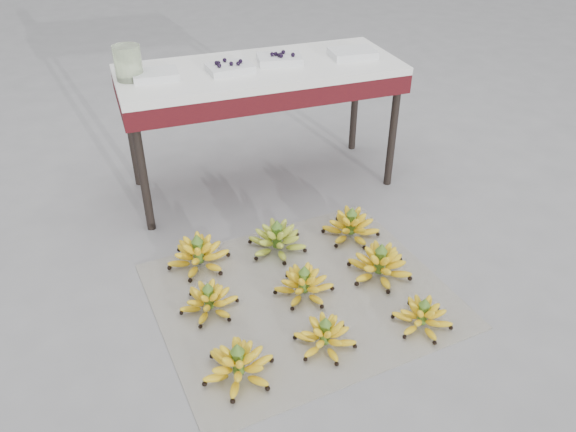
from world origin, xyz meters
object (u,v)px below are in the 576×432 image
object	(u,v)px
tray_far_left	(155,75)
glass_jar	(128,63)
bunch_mid_right	(380,264)
bunch_front_right	(422,316)
tray_left	(230,68)
bunch_mid_left	(209,301)
bunch_back_right	(351,226)
tray_far_right	(352,53)
bunch_mid_center	(304,284)
bunch_back_left	(199,254)
bunch_back_center	(277,239)
newspaper_mat	(301,295)
tray_right	(280,59)
bunch_front_left	(238,365)
bunch_front_center	(325,336)
vendor_table	(260,81)

from	to	relation	value
tray_far_left	glass_jar	bearing A→B (deg)	168.16
bunch_mid_right	bunch_front_right	bearing A→B (deg)	-89.33
tray_far_left	tray_left	size ratio (longest dim) A/B	0.96
bunch_mid_left	glass_jar	distance (m)	1.23
bunch_back_right	tray_far_left	world-z (taller)	tray_far_left
tray_far_right	glass_jar	xyz separation A→B (m)	(-1.18, 0.05, 0.06)
glass_jar	bunch_mid_center	bearing A→B (deg)	-62.39
bunch_back_left	bunch_back_center	world-z (taller)	bunch_back_left
newspaper_mat	tray_right	distance (m)	1.28
bunch_front_left	bunch_mid_right	bearing A→B (deg)	27.10
tray_left	tray_right	bearing A→B (deg)	9.55
bunch_mid_center	bunch_back_left	distance (m)	0.53
bunch_mid_left	glass_jar	world-z (taller)	glass_jar
bunch_mid_center	bunch_back_left	size ratio (longest dim) A/B	1.13
bunch_front_center	tray_right	world-z (taller)	tray_right
bunch_back_center	bunch_back_right	world-z (taller)	bunch_back_center
bunch_front_right	tray_far_left	xyz separation A→B (m)	(-0.80, 1.34, 0.67)
tray_far_right	vendor_table	bearing A→B (deg)	177.16
bunch_back_right	newspaper_mat	bearing A→B (deg)	-154.18
bunch_front_center	bunch_back_right	xyz separation A→B (m)	(0.42, 0.65, 0.01)
newspaper_mat	bunch_front_right	size ratio (longest dim) A/B	4.28
bunch_front_left	glass_jar	xyz separation A→B (m)	(-0.14, 1.37, 0.73)
bunch_back_left	bunch_back_right	distance (m)	0.78
bunch_mid_center	bunch_back_right	xyz separation A→B (m)	(0.38, 0.33, 0.00)
bunch_front_left	tray_left	bearing A→B (deg)	77.48
bunch_back_center	tray_left	bearing A→B (deg)	82.62
bunch_mid_right	tray_right	xyz separation A→B (m)	(-0.13, 1.01, 0.66)
bunch_mid_left	tray_far_left	size ratio (longest dim) A/B	1.32
newspaper_mat	bunch_front_left	world-z (taller)	bunch_front_left
bunch_mid_left	bunch_mid_right	xyz separation A→B (m)	(0.79, -0.03, 0.01)
bunch_front_right	tray_right	size ratio (longest dim) A/B	1.14
bunch_front_left	newspaper_mat	bearing A→B (deg)	44.45
bunch_mid_left	bunch_back_center	world-z (taller)	bunch_back_center
bunch_back_center	glass_jar	xyz separation A→B (m)	(-0.53, 0.67, 0.73)
bunch_mid_right	glass_jar	distance (m)	1.54
tray_far_right	tray_left	bearing A→B (deg)	-179.47
tray_right	glass_jar	bearing A→B (deg)	179.64
bunch_mid_center	vendor_table	world-z (taller)	vendor_table
bunch_front_left	tray_left	xyz separation A→B (m)	(0.35, 1.32, 0.67)
bunch_back_right	glass_jar	size ratio (longest dim) A/B	2.08
newspaper_mat	bunch_back_center	distance (m)	0.36
tray_left	bunch_mid_right	bearing A→B (deg)	-66.40
bunch_mid_left	glass_jar	bearing A→B (deg)	110.56
bunch_mid_center	newspaper_mat	bearing A→B (deg)	-150.08
bunch_front_right	bunch_mid_center	bearing A→B (deg)	124.95
bunch_front_center	newspaper_mat	bearing A→B (deg)	66.06
bunch_back_left	bunch_back_right	size ratio (longest dim) A/B	0.85
glass_jar	tray_far_right	bearing A→B (deg)	-2.26
tray_right	tray_far_right	distance (m)	0.41
bunch_mid_center	bunch_mid_right	xyz separation A→B (m)	(0.38, 0.01, 0.01)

